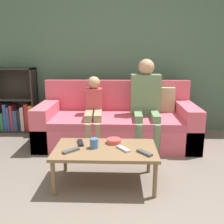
{
  "coord_description": "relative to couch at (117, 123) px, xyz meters",
  "views": [
    {
      "loc": [
        0.11,
        -1.68,
        1.28
      ],
      "look_at": [
        0.02,
        1.16,
        0.59
      ],
      "focal_mm": 40.0,
      "sensor_mm": 36.0,
      "label": 1
    }
  ],
  "objects": [
    {
      "name": "ground_plane",
      "position": [
        -0.07,
        -1.77,
        -0.28
      ],
      "size": [
        22.0,
        22.0,
        0.0
      ],
      "primitive_type": "plane",
      "color": "#70665B"
    },
    {
      "name": "wall_back",
      "position": [
        -0.07,
        0.65,
        1.02
      ],
      "size": [
        12.0,
        0.06,
        2.6
      ],
      "color": "#4C6B56",
      "rests_on": "ground_plane"
    },
    {
      "name": "couch",
      "position": [
        0.0,
        0.0,
        0.0
      ],
      "size": [
        2.17,
        0.95,
        0.86
      ],
      "color": "#DB5B70",
      "rests_on": "ground_plane"
    },
    {
      "name": "bookshelf",
      "position": [
        -1.66,
        0.49,
        0.09
      ],
      "size": [
        0.67,
        0.28,
        1.04
      ],
      "color": "#332D28",
      "rests_on": "ground_plane"
    },
    {
      "name": "coffee_table",
      "position": [
        -0.1,
        -1.18,
        0.05
      ],
      "size": [
        0.99,
        0.57,
        0.37
      ],
      "color": "brown",
      "rests_on": "ground_plane"
    },
    {
      "name": "person_adult",
      "position": [
        0.39,
        -0.08,
        0.4
      ],
      "size": [
        0.41,
        0.66,
        1.19
      ],
      "rotation": [
        0.0,
        0.0,
        -0.01
      ],
      "color": "#66845B",
      "rests_on": "ground_plane"
    },
    {
      "name": "person_child",
      "position": [
        -0.32,
        -0.14,
        0.26
      ],
      "size": [
        0.25,
        0.66,
        0.95
      ],
      "rotation": [
        0.0,
        0.0,
        0.06
      ],
      "color": "#9E8966",
      "rests_on": "ground_plane"
    },
    {
      "name": "cup_near",
      "position": [
        -0.21,
        -1.18,
        0.14
      ],
      "size": [
        0.08,
        0.08,
        0.1
      ],
      "color": "#3D70B2",
      "rests_on": "coffee_table"
    },
    {
      "name": "tv_remote_0",
      "position": [
        0.07,
        -1.22,
        0.1
      ],
      "size": [
        0.14,
        0.17,
        0.02
      ],
      "rotation": [
        0.0,
        0.0,
        0.61
      ],
      "color": "#B7B7BC",
      "rests_on": "coffee_table"
    },
    {
      "name": "tv_remote_1",
      "position": [
        -0.42,
        -1.28,
        0.1
      ],
      "size": [
        0.16,
        0.15,
        0.02
      ],
      "rotation": [
        0.0,
        0.0,
        -0.8
      ],
      "color": "#47474C",
      "rests_on": "coffee_table"
    },
    {
      "name": "tv_remote_2",
      "position": [
        0.27,
        -1.31,
        0.1
      ],
      "size": [
        0.14,
        0.16,
        0.02
      ],
      "rotation": [
        0.0,
        0.0,
        0.69
      ],
      "color": "#47474C",
      "rests_on": "coffee_table"
    },
    {
      "name": "tv_remote_3",
      "position": [
        -0.36,
        -1.07,
        0.1
      ],
      "size": [
        0.09,
        0.18,
        0.02
      ],
      "rotation": [
        0.0,
        0.0,
        0.26
      ],
      "color": "black",
      "rests_on": "coffee_table"
    },
    {
      "name": "snack_bowl",
      "position": [
        -0.02,
        -1.04,
        0.11
      ],
      "size": [
        0.15,
        0.15,
        0.05
      ],
      "color": "#DB4C47",
      "rests_on": "coffee_table"
    }
  ]
}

